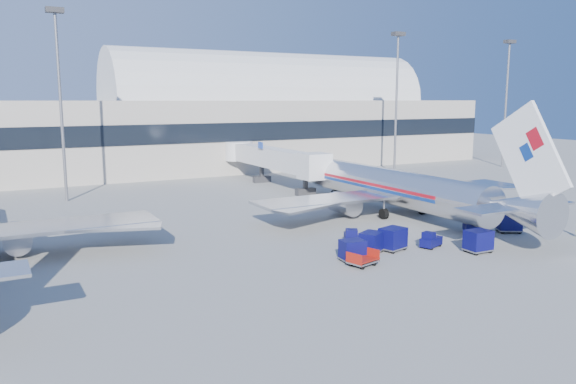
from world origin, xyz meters
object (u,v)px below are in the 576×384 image
mast_west (59,77)px  tug_left (351,238)px  mast_east (397,83)px  cart_solo_far (509,222)px  jetbridge_near (268,157)px  barrier_mid (492,205)px  tug_lead (430,240)px  tug_right (475,225)px  cart_train_c (353,250)px  airliner_main (398,188)px  barrier_far (512,203)px  barrier_near (470,208)px  mast_far_east (507,85)px  cart_open_red (363,261)px  cart_solo_near (478,241)px  cart_train_b (371,242)px  cart_train_a (393,238)px

mast_west → tug_left: 40.85m
mast_east → cart_solo_far: 42.25m
jetbridge_near → barrier_mid: bearing=-64.6°
tug_lead → tug_right: size_ratio=0.93×
barrier_mid → tug_lead: 19.79m
jetbridge_near → cart_train_c: 40.26m
airliner_main → tug_right: 9.95m
airliner_main → barrier_far: 15.02m
barrier_mid → mast_west: bearing=145.9°
barrier_near → barrier_mid: 3.30m
mast_far_east → barrier_mid: size_ratio=7.53×
mast_west → tug_lead: mast_west is taller
mast_west → cart_open_red: 44.45m
tug_lead → tug_left: tug_left is taller
barrier_mid → cart_solo_near: (-15.13, -12.27, 0.52)m
airliner_main → cart_solo_near: airliner_main is taller
cart_train_c → tug_lead: bearing=7.8°
barrier_far → cart_solo_near: (-18.43, -12.27, 0.52)m
barrier_far → cart_train_b: bearing=-162.2°
cart_train_c → barrier_mid: bearing=26.6°
mast_far_east → tug_left: bearing=-149.3°
tug_lead → airliner_main: bearing=41.8°
jetbridge_near → barrier_mid: 32.09m
cart_train_b → jetbridge_near: bearing=47.7°
barrier_far → tug_left: size_ratio=1.19×
barrier_far → tug_left: tug_left is taller
barrier_far → cart_solo_near: cart_solo_near is taller
jetbridge_near → cart_solo_far: size_ratio=10.45×
jetbridge_near → tug_right: bearing=-84.1°
mast_east → mast_far_east: 25.00m
mast_east → tug_left: mast_east is taller
cart_train_c → airliner_main: bearing=46.5°
mast_east → tug_lead: mast_east is taller
cart_solo_far → mast_east: bearing=96.4°
jetbridge_near → tug_left: size_ratio=10.88×
cart_train_a → cart_solo_near: (5.67, -3.73, -0.03)m
tug_lead → cart_open_red: tug_lead is taller
mast_east → cart_train_c: bearing=-132.3°
mast_east → barrier_mid: mast_east is taller
barrier_far → cart_solo_far: 13.64m
barrier_far → tug_lead: tug_lead is taller
tug_lead → cart_open_red: 8.21m
cart_train_b → tug_left: bearing=62.0°
mast_east → tug_lead: bearing=-125.0°
tug_lead → cart_train_a: bearing=146.2°
cart_train_a → cart_solo_far: size_ratio=0.94×
cart_open_red → tug_right: bearing=-1.4°
airliner_main → jetbridge_near: airliner_main is taller
tug_right → cart_train_a: cart_train_a is taller
airliner_main → cart_open_red: 19.74m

